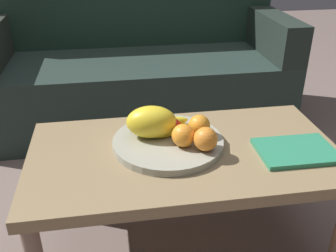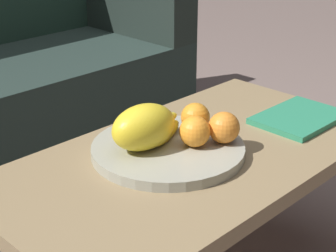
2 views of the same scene
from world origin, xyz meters
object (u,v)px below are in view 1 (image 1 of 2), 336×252
object	(u,v)px
fruit_bowl	(168,142)
apple_front	(173,124)
orange_front	(183,135)
banana_bunch	(169,127)
melon_large_front	(151,122)
magazine	(296,151)
coffee_table	(184,162)
orange_left	(206,139)
orange_right	(199,126)
couch	(138,70)

from	to	relation	value
fruit_bowl	apple_front	xyz separation A→B (m)	(0.02, 0.05, 0.04)
orange_front	banana_bunch	world-z (taller)	orange_front
melon_large_front	magazine	distance (m)	0.49
coffee_table	orange_left	world-z (taller)	orange_left
melon_large_front	orange_left	distance (m)	0.20
melon_large_front	orange_right	bearing A→B (deg)	-6.99
banana_bunch	fruit_bowl	bearing A→B (deg)	-106.32
couch	banana_bunch	world-z (taller)	couch
fruit_bowl	banana_bunch	distance (m)	0.05
coffee_table	couch	distance (m)	1.10
orange_front	orange_left	bearing A→B (deg)	-29.30
apple_front	fruit_bowl	bearing A→B (deg)	-118.57
fruit_bowl	melon_large_front	world-z (taller)	melon_large_front
orange_front	orange_right	world-z (taller)	orange_front
orange_left	magazine	xyz separation A→B (m)	(0.30, -0.03, -0.06)
orange_left	banana_bunch	world-z (taller)	orange_left
melon_large_front	apple_front	xyz separation A→B (m)	(0.08, 0.02, -0.02)
banana_bunch	melon_large_front	bearing A→B (deg)	-175.13
couch	apple_front	world-z (taller)	couch
orange_right	apple_front	bearing A→B (deg)	156.77
apple_front	magazine	world-z (taller)	apple_front
fruit_bowl	melon_large_front	bearing A→B (deg)	150.65
coffee_table	banana_bunch	size ratio (longest dim) A/B	6.04
orange_left	couch	bearing A→B (deg)	95.89
coffee_table	couch	bearing A→B (deg)	93.20
melon_large_front	banana_bunch	distance (m)	0.07
orange_left	banana_bunch	xyz separation A→B (m)	(-0.10, 0.12, -0.01)
melon_large_front	orange_front	world-z (taller)	melon_large_front
coffee_table	orange_left	size ratio (longest dim) A/B	13.28
couch	magazine	bearing A→B (deg)	-70.31
fruit_bowl	banana_bunch	world-z (taller)	banana_bunch
orange_front	magazine	size ratio (longest dim) A/B	0.30
fruit_bowl	orange_right	bearing A→B (deg)	4.99
magazine	coffee_table	bearing A→B (deg)	168.64
orange_left	magazine	distance (m)	0.31
coffee_table	banana_bunch	world-z (taller)	banana_bunch
couch	magazine	distance (m)	1.25
orange_right	orange_front	bearing A→B (deg)	-138.88
fruit_bowl	melon_large_front	xyz separation A→B (m)	(-0.05, 0.03, 0.07)
coffee_table	orange_front	distance (m)	0.11
magazine	melon_large_front	bearing A→B (deg)	163.40
couch	magazine	xyz separation A→B (m)	(0.42, -1.17, 0.11)
orange_left	orange_right	distance (m)	0.09
fruit_bowl	orange_left	world-z (taller)	orange_left
coffee_table	apple_front	world-z (taller)	apple_front
melon_large_front	orange_left	world-z (taller)	melon_large_front
orange_left	magazine	bearing A→B (deg)	-5.41
orange_left	orange_front	bearing A→B (deg)	150.70
couch	coffee_table	bearing A→B (deg)	-86.80
melon_large_front	fruit_bowl	bearing A→B (deg)	-29.35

